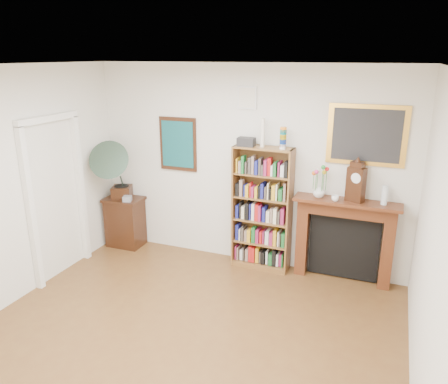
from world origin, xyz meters
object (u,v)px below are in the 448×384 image
flower_vase (319,191)px  bookshelf (262,202)px  teacup (335,198)px  bottle_right (385,197)px  cd_stack (127,199)px  mantel_clock (356,183)px  side_cabinet (125,222)px  gramophone (114,166)px  bottle_left (384,195)px  fireplace (345,233)px

flower_vase → bookshelf: bearing=-179.1°
teacup → bottle_right: 0.59m
cd_stack → flower_vase: 2.85m
cd_stack → teacup: (3.03, 0.10, 0.34)m
mantel_clock → bookshelf: bearing=-155.5°
side_cabinet → mantel_clock: 3.54m
teacup → bottle_right: (0.59, 0.08, 0.06)m
flower_vase → teacup: flower_vase is taller
gramophone → bottle_left: (3.80, 0.21, -0.06)m
mantel_clock → teacup: 0.32m
gramophone → teacup: bearing=-20.1°
fireplace → bookshelf: bearing=-176.5°
fireplace → gramophone: gramophone is taller
bookshelf → bottle_left: size_ratio=8.33×
fireplace → gramophone: (-3.36, -0.25, 0.65)m
bookshelf → side_cabinet: 2.27m
side_cabinet → bottle_left: (3.75, 0.09, 0.86)m
flower_vase → bottle_right: (0.80, 0.00, 0.02)m
cd_stack → teacup: bearing=1.9°
bottle_right → flower_vase: bearing=-180.0°
fireplace → mantel_clock: size_ratio=2.63×
gramophone → fireplace: bearing=-17.9°
teacup → bottle_left: bottle_left is taller
side_cabinet → fireplace: 3.33m
bookshelf → flower_vase: 0.79m
bookshelf → teacup: size_ratio=21.34×
side_cabinet → mantel_clock: size_ratio=1.54×
bookshelf → gramophone: bookshelf is taller
fireplace → cd_stack: bearing=-175.6°
gramophone → side_cabinet: bearing=45.8°
mantel_clock → bottle_left: size_ratio=2.12×
bookshelf → cd_stack: bookshelf is taller
side_cabinet → cd_stack: size_ratio=6.51×
teacup → bottle_left: 0.59m
fireplace → bottle_left: (0.43, -0.04, 0.59)m
flower_vase → fireplace: bearing=8.2°
gramophone → teacup: size_ratio=9.99×
flower_vase → bottle_right: bottle_right is taller
side_cabinet → bottle_left: bottle_left is taller
bookshelf → gramophone: bearing=-174.0°
side_cabinet → bottle_left: bearing=0.2°
side_cabinet → fireplace: (3.32, 0.13, 0.27)m
cd_stack → bottle_right: bearing=2.9°
gramophone → bottle_left: size_ratio=3.90×
teacup → bottle_left: size_ratio=0.39×
fireplace → bottle_left: 0.73m
mantel_clock → teacup: (-0.23, -0.08, -0.21)m
cd_stack → teacup: 3.06m
fireplace → bottle_right: bottle_right is taller
bookshelf → bottle_right: bearing=1.8°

